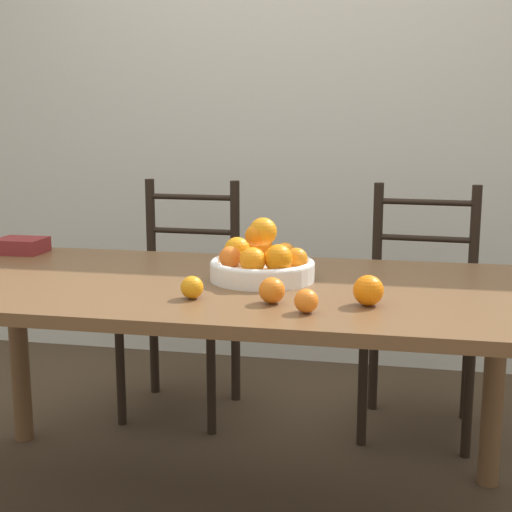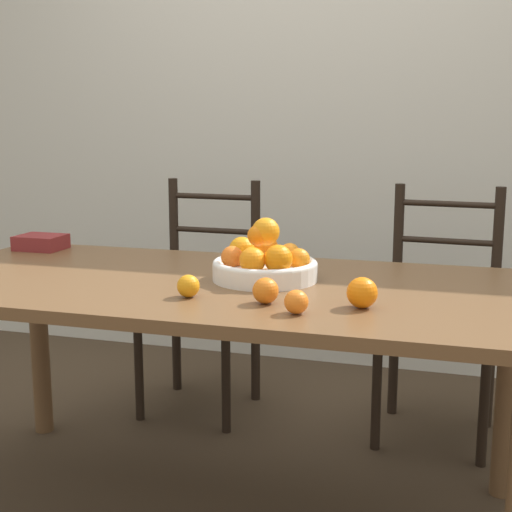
% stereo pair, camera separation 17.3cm
% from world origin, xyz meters
% --- Properties ---
extents(ground_plane, '(12.00, 12.00, 0.00)m').
position_xyz_m(ground_plane, '(0.00, 0.00, 0.00)').
color(ground_plane, '#423323').
extents(wall_back, '(8.00, 0.06, 2.60)m').
position_xyz_m(wall_back, '(0.00, 1.52, 1.30)').
color(wall_back, beige).
rests_on(wall_back, ground_plane).
extents(dining_table, '(1.88, 0.89, 0.74)m').
position_xyz_m(dining_table, '(0.00, 0.00, 0.65)').
color(dining_table, brown).
rests_on(dining_table, ground_plane).
extents(fruit_bowl, '(0.31, 0.31, 0.19)m').
position_xyz_m(fruit_bowl, '(0.14, 0.05, 0.80)').
color(fruit_bowl, white).
rests_on(fruit_bowl, dining_table).
extents(orange_loose_0, '(0.06, 0.06, 0.06)m').
position_xyz_m(orange_loose_0, '(-0.00, -0.21, 0.77)').
color(orange_loose_0, orange).
rests_on(orange_loose_0, dining_table).
extents(orange_loose_1, '(0.07, 0.07, 0.07)m').
position_xyz_m(orange_loose_1, '(0.22, -0.21, 0.78)').
color(orange_loose_1, orange).
rests_on(orange_loose_1, dining_table).
extents(orange_loose_2, '(0.08, 0.08, 0.08)m').
position_xyz_m(orange_loose_2, '(0.46, -0.19, 0.78)').
color(orange_loose_2, orange).
rests_on(orange_loose_2, dining_table).
extents(orange_loose_3, '(0.06, 0.06, 0.06)m').
position_xyz_m(orange_loose_3, '(0.32, -0.29, 0.77)').
color(orange_loose_3, orange).
rests_on(orange_loose_3, dining_table).
extents(chair_left, '(0.43, 0.41, 0.96)m').
position_xyz_m(chair_left, '(-0.34, 0.79, 0.46)').
color(chair_left, black).
rests_on(chair_left, ground_plane).
extents(chair_right, '(0.45, 0.43, 0.96)m').
position_xyz_m(chair_right, '(0.63, 0.79, 0.46)').
color(chair_right, black).
rests_on(chair_right, ground_plane).
extents(book_stack, '(0.17, 0.14, 0.05)m').
position_xyz_m(book_stack, '(-0.80, 0.32, 0.77)').
color(book_stack, maroon).
rests_on(book_stack, dining_table).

